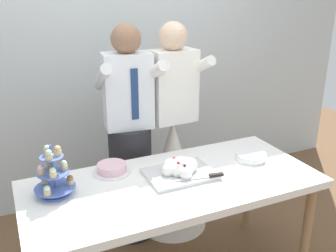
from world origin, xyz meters
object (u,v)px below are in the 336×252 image
at_px(main_cake_tray, 180,169).
at_px(person_bride, 173,161).
at_px(dessert_table, 173,191).
at_px(cupcake_stand, 53,176).
at_px(person_groom, 130,148).
at_px(plate_stack, 251,156).
at_px(round_cake, 112,169).

relative_size(main_cake_tray, person_bride, 0.26).
height_order(dessert_table, main_cake_tray, main_cake_tray).
distance_m(cupcake_stand, person_groom, 0.82).
bearing_deg(main_cake_tray, dessert_table, -146.29).
distance_m(cupcake_stand, person_bride, 1.13).
bearing_deg(main_cake_tray, plate_stack, 1.15).
relative_size(person_groom, person_bride, 1.00).
height_order(dessert_table, person_groom, person_groom).
xyz_separation_m(cupcake_stand, person_bride, (0.97, 0.49, -0.31)).
bearing_deg(person_bride, main_cake_tray, -110.94).
relative_size(main_cake_tray, plate_stack, 2.05).
relative_size(dessert_table, round_cake, 7.50).
bearing_deg(dessert_table, plate_stack, 5.17).
relative_size(cupcake_stand, plate_stack, 1.44).
distance_m(plate_stack, person_groom, 0.89).
bearing_deg(person_bride, plate_stack, -60.74).
bearing_deg(plate_stack, dessert_table, -174.83).
height_order(main_cake_tray, round_cake, main_cake_tray).
bearing_deg(plate_stack, person_bride, 119.26).
relative_size(dessert_table, person_groom, 1.08).
height_order(main_cake_tray, person_bride, person_bride).
bearing_deg(plate_stack, cupcake_stand, 176.65).
height_order(cupcake_stand, person_groom, person_groom).
bearing_deg(person_groom, cupcake_stand, -140.88).
distance_m(main_cake_tray, plate_stack, 0.54).
xyz_separation_m(dessert_table, cupcake_stand, (-0.68, 0.13, 0.19)).
distance_m(round_cake, person_groom, 0.45).
height_order(cupcake_stand, round_cake, cupcake_stand).
xyz_separation_m(cupcake_stand, round_cake, (0.37, 0.13, -0.09)).
relative_size(plate_stack, round_cake, 0.88).
bearing_deg(round_cake, main_cake_tray, -30.13).
distance_m(cupcake_stand, plate_stack, 1.29).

